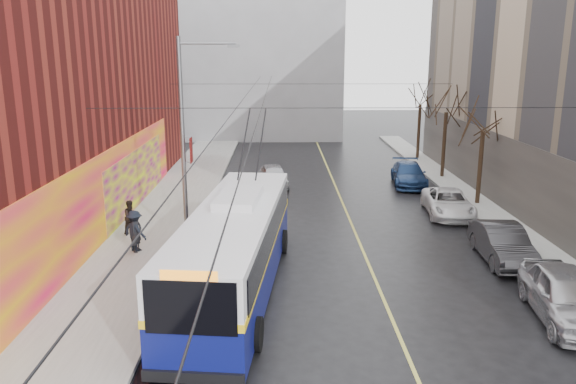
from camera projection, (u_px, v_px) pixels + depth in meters
name	position (u px, v px, depth m)	size (l,w,h in m)	color
ground	(355.00, 356.00, 15.85)	(140.00, 140.00, 0.00)	black
sidewalk_left	(159.00, 227.00, 27.35)	(4.00, 60.00, 0.15)	gray
sidewalk_right	(505.00, 225.00, 27.62)	(2.00, 60.00, 0.15)	gray
lane_line	(348.00, 216.00, 29.46)	(0.12, 50.00, 0.01)	#BFB74C
building_far	(241.00, 46.00, 57.23)	(20.50, 12.10, 18.00)	gray
streetlight_pole	(186.00, 135.00, 24.29)	(2.65, 0.60, 9.00)	slate
catenary_wires	(271.00, 95.00, 28.63)	(18.00, 60.00, 0.22)	black
tree_near	(484.00, 117.00, 30.31)	(3.20, 3.20, 6.40)	black
tree_mid	(447.00, 101.00, 37.04)	(3.20, 3.20, 6.68)	black
tree_far	(421.00, 95.00, 43.86)	(3.20, 3.20, 6.57)	black
puddle	(164.00, 380.00, 14.66)	(2.60, 2.70, 0.01)	black
pigeons_flying	(262.00, 70.00, 24.11)	(5.43, 1.76, 2.22)	slate
trolleybus	(235.00, 247.00, 19.80)	(3.91, 12.67, 5.93)	#0B1056
parked_car_a	(566.00, 295.00, 17.81)	(1.97, 4.89, 1.67)	#A8A8AC
parked_car_b	(502.00, 243.00, 22.91)	(1.60, 4.57, 1.51)	#2C2B2E
parked_car_c	(448.00, 203.00, 29.44)	(2.22, 4.82, 1.34)	silver
parked_car_d	(409.00, 174.00, 36.14)	(2.01, 4.95, 1.44)	navy
following_car	(273.00, 176.00, 35.85)	(1.63, 4.05, 1.38)	#B7B8BD
pedestrian_a	(136.00, 232.00, 23.57)	(0.61, 0.40, 1.69)	black
pedestrian_b	(131.00, 217.00, 25.93)	(0.77, 0.60, 1.58)	black
pedestrian_c	(135.00, 231.00, 23.62)	(1.14, 0.66, 1.77)	black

